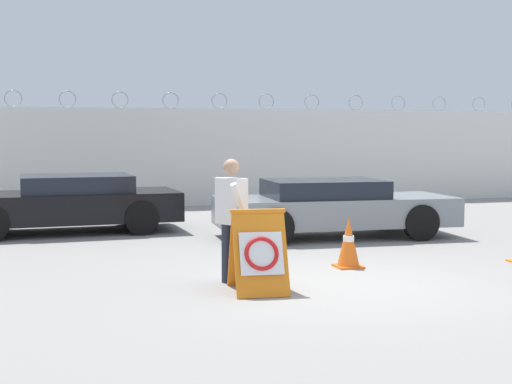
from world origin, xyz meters
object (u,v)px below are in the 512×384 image
object	(u,v)px
barricade_sign	(259,251)
parked_car_front_coupe	(68,203)
security_guard	(231,215)
parked_car_rear_sedan	(333,207)
traffic_cone_mid	(348,242)

from	to	relation	value
barricade_sign	parked_car_front_coupe	bearing A→B (deg)	114.49
parked_car_front_coupe	security_guard	bearing A→B (deg)	106.72
security_guard	parked_car_front_coupe	bearing A→B (deg)	168.41
parked_car_front_coupe	parked_car_rear_sedan	bearing A→B (deg)	154.37
security_guard	traffic_cone_mid	bearing A→B (deg)	76.92
barricade_sign	parked_car_front_coupe	size ratio (longest dim) A/B	0.23
security_guard	parked_car_rear_sedan	xyz separation A→B (m)	(2.96, 3.78, -0.35)
traffic_cone_mid	parked_car_front_coupe	size ratio (longest dim) A/B	0.16
barricade_sign	security_guard	size ratio (longest dim) A/B	0.63
parked_car_front_coupe	parked_car_rear_sedan	world-z (taller)	parked_car_front_coupe
security_guard	parked_car_front_coupe	xyz separation A→B (m)	(-2.16, 5.86, -0.33)
parked_car_rear_sedan	security_guard	bearing A→B (deg)	-126.10
parked_car_front_coupe	parked_car_rear_sedan	size ratio (longest dim) A/B	1.00
traffic_cone_mid	parked_car_front_coupe	distance (m)	6.66
traffic_cone_mid	parked_car_rear_sedan	world-z (taller)	parked_car_rear_sedan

